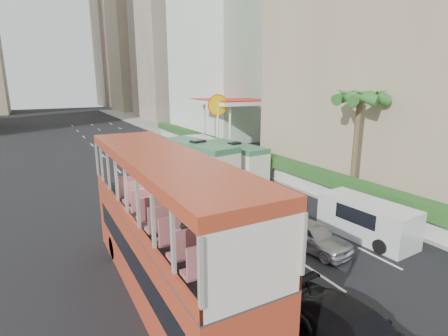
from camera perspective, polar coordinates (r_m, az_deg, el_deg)
ground_plane at (r=16.14m, az=11.93°, el=-13.53°), size 200.00×200.00×0.00m
double_decker_bus at (r=12.27m, az=-9.59°, el=-9.45°), size 2.50×11.00×5.06m
car_silver_lane_a at (r=20.20m, az=-4.37°, el=-7.49°), size 1.69×4.23×1.37m
car_silver_lane_b at (r=16.72m, az=14.06°, el=-12.64°), size 2.08×3.96×1.28m
van_asset at (r=30.19m, az=-7.66°, el=-0.31°), size 3.26×5.57×1.46m
minibus_near at (r=25.97m, az=-4.22°, el=0.90°), size 3.60×7.19×3.05m
minibus_far at (r=27.28m, az=1.72°, el=1.15°), size 2.72×6.19×2.66m
panel_van_near at (r=18.30m, az=22.24°, el=-7.79°), size 2.08×4.66×1.83m
panel_van_far at (r=32.97m, az=-3.34°, el=2.95°), size 2.39×5.56×2.19m
sidewalk at (r=40.89m, az=-1.29°, el=3.68°), size 6.00×120.00×0.18m
kerb_wall at (r=30.06m, az=3.68°, el=1.06°), size 0.30×44.00×1.00m
hedge at (r=29.88m, az=3.70°, el=2.65°), size 1.10×44.00×0.70m
palm_tree at (r=23.11m, az=20.68°, el=3.11°), size 0.36×0.36×6.40m
shell_station at (r=39.24m, az=1.36°, el=7.17°), size 6.50×8.00×5.50m
tower_far_a at (r=97.54m, az=-13.69°, el=22.19°), size 14.00×14.00×44.00m
tower_far_b at (r=118.41m, az=-16.65°, el=19.50°), size 14.00×14.00×40.00m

